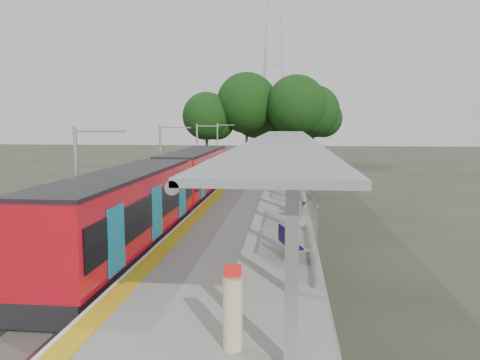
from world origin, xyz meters
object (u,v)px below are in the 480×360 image
object	(u,v)px
train	(169,187)
bench_mid	(299,203)
info_pillar_far	(281,174)
bench_far	(288,182)
bench_near	(288,242)
litter_bin	(297,210)
info_pillar_near	(233,313)

from	to	relation	value
train	bench_mid	xyz separation A→B (m)	(6.93, -0.85, -0.57)
bench_mid	info_pillar_far	bearing A→B (deg)	109.18
train	info_pillar_far	world-z (taller)	train
bench_far	info_pillar_far	world-z (taller)	info_pillar_far
bench_far	info_pillar_far	xyz separation A→B (m)	(-0.46, 1.27, 0.38)
train	bench_far	world-z (taller)	train
bench_near	info_pillar_far	xyz separation A→B (m)	(-0.56, 17.45, 0.35)
bench_far	train	bearing A→B (deg)	-134.20
bench_mid	bench_far	size ratio (longest dim) A/B	1.01
bench_near	bench_mid	world-z (taller)	bench_near
bench_near	litter_bin	xyz separation A→B (m)	(0.41, 6.25, -0.06)
info_pillar_near	litter_bin	bearing A→B (deg)	70.13
train	bench_near	xyz separation A→B (m)	(6.44, -8.83, -0.54)
info_pillar_near	bench_near	bearing A→B (deg)	67.46
train	info_pillar_far	xyz separation A→B (m)	(5.88, 8.63, -0.19)
bench_near	litter_bin	world-z (taller)	bench_near
train	bench_far	bearing A→B (deg)	49.22
info_pillar_far	bench_mid	bearing A→B (deg)	-92.23
bench_near	bench_far	xyz separation A→B (m)	(-0.09, 16.18, -0.02)
bench_far	info_pillar_far	distance (m)	1.40
bench_near	bench_mid	distance (m)	7.99
bench_mid	info_pillar_far	distance (m)	9.54
bench_mid	litter_bin	bearing A→B (deg)	-80.03
info_pillar_near	info_pillar_far	xyz separation A→B (m)	(0.54, 24.14, 0.11)
train	info_pillar_near	world-z (taller)	train
bench_near	info_pillar_near	distance (m)	6.78
bench_near	litter_bin	distance (m)	6.26
train	info_pillar_near	bearing A→B (deg)	-70.99
bench_mid	info_pillar_near	xyz separation A→B (m)	(-1.59, -14.66, 0.28)
bench_far	info_pillar_far	bearing A→B (deg)	106.56
bench_mid	bench_far	xyz separation A→B (m)	(-0.59, 8.21, 0.01)
bench_far	litter_bin	world-z (taller)	bench_far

